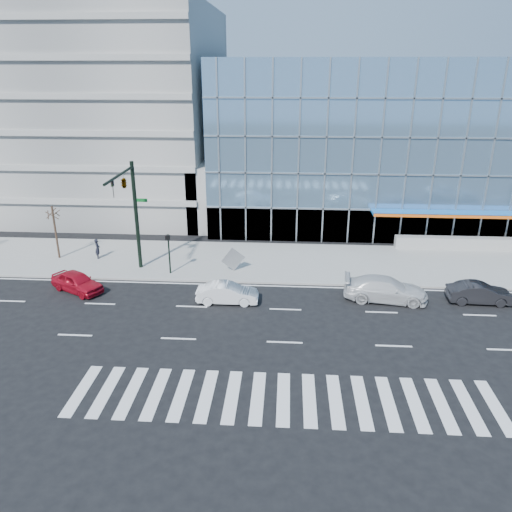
# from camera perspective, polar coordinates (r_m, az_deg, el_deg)

# --- Properties ---
(ground) EXTENTS (160.00, 160.00, 0.00)m
(ground) POSITION_cam_1_polar(r_m,az_deg,el_deg) (31.76, 3.38, -6.11)
(ground) COLOR black
(ground) RESTS_ON ground
(sidewalk) EXTENTS (120.00, 8.00, 0.15)m
(sidewalk) POSITION_cam_1_polar(r_m,az_deg,el_deg) (39.02, 3.51, -0.64)
(sidewalk) COLOR gray
(sidewalk) RESTS_ON ground
(theatre_building) EXTENTS (42.00, 26.00, 15.00)m
(theatre_building) POSITION_cam_1_polar(r_m,az_deg,el_deg) (56.46, 18.58, 12.93)
(theatre_building) COLOR #6D94B6
(theatre_building) RESTS_ON ground
(parking_garage) EXTENTS (24.00, 24.00, 20.00)m
(parking_garage) POSITION_cam_1_polar(r_m,az_deg,el_deg) (57.99, -17.09, 15.78)
(parking_garage) COLOR gray
(parking_garage) RESTS_ON ground
(ramp_block) EXTENTS (6.00, 8.00, 6.00)m
(ramp_block) POSITION_cam_1_polar(r_m,az_deg,el_deg) (48.03, -3.55, 7.22)
(ramp_block) COLOR gray
(ramp_block) RESTS_ON ground
(tower_backdrop) EXTENTS (14.00, 14.00, 48.00)m
(tower_backdrop) POSITION_cam_1_polar(r_m,az_deg,el_deg) (103.16, -14.65, 25.80)
(tower_backdrop) COLOR gray
(tower_backdrop) RESTS_ON ground
(traffic_signal) EXTENTS (1.14, 5.74, 8.00)m
(traffic_signal) POSITION_cam_1_polar(r_m,az_deg,el_deg) (35.60, -14.44, 6.89)
(traffic_signal) COLOR black
(traffic_signal) RESTS_ON sidewalk
(ped_signal_post) EXTENTS (0.30, 0.33, 3.00)m
(ped_signal_post) POSITION_cam_1_polar(r_m,az_deg,el_deg) (36.42, -9.96, 0.93)
(ped_signal_post) COLOR black
(ped_signal_post) RESTS_ON sidewalk
(street_tree_near) EXTENTS (1.10, 1.10, 4.23)m
(street_tree_near) POSITION_cam_1_polar(r_m,az_deg,el_deg) (41.43, -22.20, 4.52)
(street_tree_near) COLOR #332319
(street_tree_near) RESTS_ON sidewalk
(white_suv) EXTENTS (5.58, 2.76, 1.56)m
(white_suv) POSITION_cam_1_polar(r_m,az_deg,el_deg) (33.67, 14.59, -3.68)
(white_suv) COLOR silver
(white_suv) RESTS_ON ground
(white_sedan) EXTENTS (4.00, 1.42, 1.32)m
(white_sedan) POSITION_cam_1_polar(r_m,az_deg,el_deg) (32.37, -3.29, -4.26)
(white_sedan) COLOR white
(white_sedan) RESTS_ON ground
(dark_sedan) EXTENTS (4.11, 1.54, 1.34)m
(dark_sedan) POSITION_cam_1_polar(r_m,az_deg,el_deg) (35.37, 24.18, -3.90)
(dark_sedan) COLOR black
(dark_sedan) RESTS_ON ground
(red_sedan) EXTENTS (4.29, 3.37, 1.37)m
(red_sedan) POSITION_cam_1_polar(r_m,az_deg,el_deg) (35.99, -19.77, -2.80)
(red_sedan) COLOR #A80C1D
(red_sedan) RESTS_ON ground
(pedestrian) EXTENTS (0.51, 0.65, 1.58)m
(pedestrian) POSITION_cam_1_polar(r_m,az_deg,el_deg) (41.11, -17.66, 0.81)
(pedestrian) COLOR black
(pedestrian) RESTS_ON sidewalk
(tilted_panel) EXTENTS (1.73, 0.72, 1.83)m
(tilted_panel) POSITION_cam_1_polar(r_m,az_deg,el_deg) (36.76, -2.64, -0.36)
(tilted_panel) COLOR gray
(tilted_panel) RESTS_ON sidewalk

